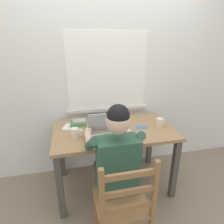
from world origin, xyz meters
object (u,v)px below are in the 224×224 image
Objects in this scene: computer_mouse at (133,133)px; landscape_photo_print at (141,127)px; coffee_mug_spare at (75,133)px; book_stack_main at (79,124)px; desk at (114,137)px; wooden_chair at (123,205)px; coffee_mug_white at (160,122)px; seated_person at (115,160)px; laptop at (106,132)px; book_stack_side at (117,120)px; coffee_mug_dark at (95,118)px.

computer_mouse is 0.21m from landscape_photo_print.
coffee_mug_spare is 0.88× the size of landscape_photo_print.
coffee_mug_spare is 0.59× the size of book_stack_main.
wooden_chair is (-0.10, -0.74, -0.20)m from desk.
coffee_mug_white is at bearing 5.64° from landscape_photo_print.
seated_person is 0.39m from computer_mouse.
desk is 0.55m from coffee_mug_white.
laptop reaches higher than book_stack_side.
coffee_mug_spare reaches higher than desk.
computer_mouse is at bearing -51.81° from coffee_mug_dark.
seated_person is (-0.10, -0.45, 0.02)m from desk.
landscape_photo_print is (0.43, 0.13, -0.05)m from laptop.
book_stack_main is (-0.53, 0.31, 0.02)m from computer_mouse.
book_stack_main is at bearing 168.14° from coffee_mug_white.
desk is 6.64× the size of book_stack_side.
coffee_mug_spare reaches higher than coffee_mug_dark.
wooden_chair is at bearing -85.78° from coffee_mug_dark.
book_stack_main is 0.99× the size of book_stack_side.
computer_mouse is at bearing -122.54° from landscape_photo_print.
laptop is 0.65m from coffee_mug_white.
laptop is at bearing 175.04° from computer_mouse.
book_stack_main is (-0.26, 0.59, 0.12)m from seated_person.
wooden_chair is at bearing -132.38° from coffee_mug_white.
computer_mouse is 0.82× the size of coffee_mug_dark.
seated_person reaches higher than book_stack_main.
laptop is at bearing -82.72° from coffee_mug_dark.
wooden_chair reaches higher than computer_mouse.
landscape_photo_print is (0.15, 0.15, -0.02)m from computer_mouse.
landscape_photo_print is at bearing 45.66° from computer_mouse.
seated_person reaches higher than coffee_mug_spare.
laptop reaches higher than coffee_mug_dark.
landscape_photo_print is (0.67, -0.16, -0.04)m from book_stack_main.
coffee_mug_spare is at bearing -124.84° from coffee_mug_dark.
wooden_chair is 0.97m from book_stack_side.
seated_person is at bearing 90.00° from wooden_chair.
laptop is at bearing -151.99° from landscape_photo_print.
computer_mouse is 0.88× the size of coffee_mug_spare.
laptop reaches higher than computer_mouse.
book_stack_side reaches higher than desk.
computer_mouse is (0.26, 0.27, 0.10)m from seated_person.
laptop is at bearing 94.01° from seated_person.
seated_person is 6.29× the size of book_stack_side.
landscape_photo_print is at bearing -39.49° from book_stack_side.
landscape_photo_print is (0.41, 0.70, 0.31)m from wooden_chair.
landscape_photo_print is at bearing 173.84° from coffee_mug_white.
book_stack_main is (-0.89, 0.19, -0.01)m from coffee_mug_white.
coffee_mug_white is at bearing 19.62° from computer_mouse.
coffee_mug_white is 0.22m from landscape_photo_print.
coffee_mug_dark reaches higher than book_stack_main.
coffee_mug_white reaches higher than book_stack_main.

